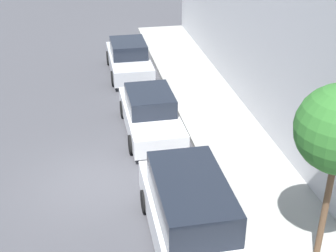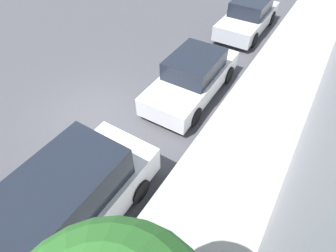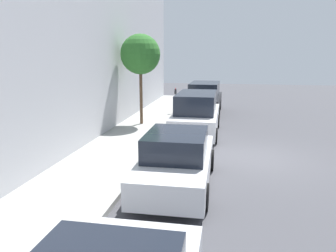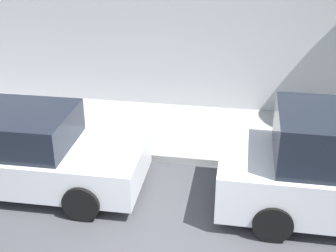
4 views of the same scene
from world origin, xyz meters
name	(u,v)px [view 2 (image 2 of 4)]	position (x,y,z in m)	size (l,w,h in m)	color
ground_plane	(96,115)	(0.00, 0.00, 0.00)	(60.00, 60.00, 0.00)	#424247
sidewalk	(226,177)	(4.88, 0.00, 0.07)	(2.75, 32.00, 0.15)	#9E9E99
parked_minivan_second	(62,209)	(2.26, -3.24, 0.92)	(2.02, 4.91, 1.90)	silver
parked_sedan_third	(193,77)	(2.22, 2.89, 0.72)	(1.92, 4.52, 1.54)	silver
parked_sedan_fourth	(248,17)	(2.14, 8.89, 0.72)	(1.92, 4.51, 1.54)	#B7BABF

